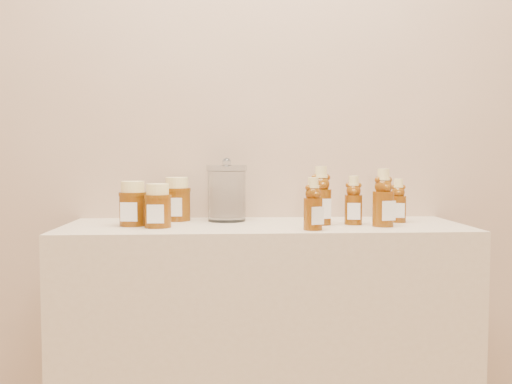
{
  "coord_description": "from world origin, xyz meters",
  "views": [
    {
      "loc": [
        -0.11,
        -0.07,
        1.1
      ],
      "look_at": [
        -0.03,
        1.52,
        1.0
      ],
      "focal_mm": 38.0,
      "sensor_mm": 36.0,
      "label": 1
    }
  ],
  "objects_px": {
    "bear_bottle_front_left": "(313,200)",
    "glass_canister": "(227,191)",
    "display_table": "(265,370)",
    "honey_jar_left": "(133,204)",
    "bear_bottle_back_left": "(321,192)"
  },
  "relations": [
    {
      "from": "display_table",
      "to": "glass_canister",
      "type": "xyz_separation_m",
      "value": [
        -0.11,
        0.1,
        0.55
      ]
    },
    {
      "from": "bear_bottle_front_left",
      "to": "glass_canister",
      "type": "bearing_deg",
      "value": 116.46
    },
    {
      "from": "display_table",
      "to": "glass_canister",
      "type": "distance_m",
      "value": 0.57
    },
    {
      "from": "bear_bottle_front_left",
      "to": "honey_jar_left",
      "type": "xyz_separation_m",
      "value": [
        -0.52,
        0.12,
        -0.02
      ]
    },
    {
      "from": "bear_bottle_back_left",
      "to": "bear_bottle_front_left",
      "type": "relative_size",
      "value": 1.2
    },
    {
      "from": "bear_bottle_back_left",
      "to": "honey_jar_left",
      "type": "bearing_deg",
      "value": 174.0
    },
    {
      "from": "display_table",
      "to": "glass_canister",
      "type": "bearing_deg",
      "value": 139.82
    },
    {
      "from": "bear_bottle_back_left",
      "to": "bear_bottle_front_left",
      "type": "distance_m",
      "value": 0.13
    },
    {
      "from": "bear_bottle_back_left",
      "to": "honey_jar_left",
      "type": "relative_size",
      "value": 1.51
    },
    {
      "from": "bear_bottle_front_left",
      "to": "glass_canister",
      "type": "distance_m",
      "value": 0.33
    },
    {
      "from": "display_table",
      "to": "honey_jar_left",
      "type": "bearing_deg",
      "value": -178.75
    },
    {
      "from": "display_table",
      "to": "bear_bottle_back_left",
      "type": "distance_m",
      "value": 0.57
    },
    {
      "from": "display_table",
      "to": "bear_bottle_front_left",
      "type": "relative_size",
      "value": 7.26
    },
    {
      "from": "display_table",
      "to": "honey_jar_left",
      "type": "distance_m",
      "value": 0.65
    },
    {
      "from": "honey_jar_left",
      "to": "bear_bottle_back_left",
      "type": "bearing_deg",
      "value": 7.32
    }
  ]
}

